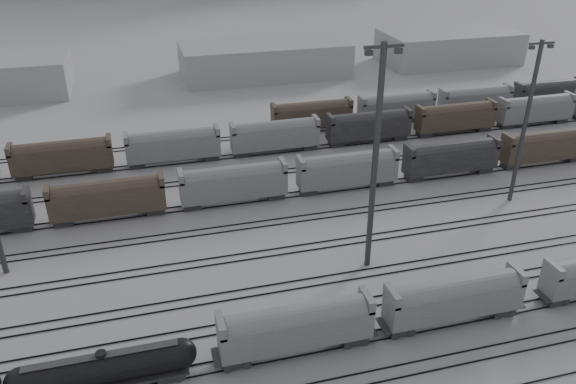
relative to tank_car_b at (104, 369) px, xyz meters
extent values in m
plane|color=#B5B4B9|center=(26.01, -1.00, -2.30)|extent=(900.00, 900.00, 0.00)
cube|color=black|center=(26.01, -5.72, -2.22)|extent=(220.00, 0.07, 0.16)
cube|color=black|center=(26.01, -4.28, -2.22)|extent=(220.00, 0.07, 0.16)
cube|color=black|center=(26.01, -0.72, -2.22)|extent=(220.00, 0.07, 0.16)
cube|color=black|center=(26.01, 0.72, -2.22)|extent=(220.00, 0.07, 0.16)
cube|color=black|center=(26.01, 4.28, -2.22)|extent=(220.00, 0.07, 0.16)
cube|color=black|center=(26.01, 5.72, -2.22)|extent=(220.00, 0.07, 0.16)
cube|color=black|center=(26.01, 9.28, -2.22)|extent=(220.00, 0.07, 0.16)
cube|color=black|center=(26.01, 10.72, -2.22)|extent=(220.00, 0.07, 0.16)
cube|color=black|center=(26.01, 16.28, -2.22)|extent=(220.00, 0.07, 0.16)
cube|color=black|center=(26.01, 17.72, -2.22)|extent=(220.00, 0.07, 0.16)
cube|color=black|center=(26.01, 23.28, -2.22)|extent=(220.00, 0.07, 0.16)
cube|color=black|center=(26.01, 24.72, -2.22)|extent=(220.00, 0.07, 0.16)
cube|color=black|center=(26.01, 30.28, -2.22)|extent=(220.00, 0.07, 0.16)
cube|color=black|center=(26.01, 31.72, -2.22)|extent=(220.00, 0.07, 0.16)
cube|color=black|center=(26.01, 38.28, -2.22)|extent=(220.00, 0.07, 0.16)
cube|color=black|center=(26.01, 39.72, -2.22)|extent=(220.00, 0.07, 0.16)
cube|color=black|center=(26.01, 46.28, -2.22)|extent=(220.00, 0.07, 0.16)
cube|color=black|center=(26.01, 47.72, -2.22)|extent=(220.00, 0.07, 0.16)
cube|color=black|center=(26.01, 54.28, -2.22)|extent=(220.00, 0.07, 0.16)
cube|color=black|center=(26.01, 55.72, -2.22)|extent=(220.00, 0.07, 0.16)
cube|color=black|center=(5.54, 0.00, -1.79)|extent=(2.40, 1.94, 0.65)
cube|color=black|center=(0.00, 0.00, -1.33)|extent=(14.31, 2.49, 0.23)
cylinder|color=black|center=(0.00, 0.00, 0.15)|extent=(13.39, 2.68, 2.68)
sphere|color=black|center=(-6.69, 0.00, 0.15)|extent=(2.68, 2.68, 2.68)
sphere|color=black|center=(6.69, 0.00, 0.15)|extent=(2.68, 2.68, 2.68)
cylinder|color=black|center=(0.00, 0.00, 1.63)|extent=(0.92, 0.92, 0.46)
cube|color=black|center=(0.00, 0.00, 1.53)|extent=(12.93, 0.83, 0.06)
cube|color=black|center=(11.49, 0.00, -1.76)|extent=(2.52, 2.03, 0.68)
cube|color=black|center=(23.11, 0.00, -1.76)|extent=(2.52, 2.03, 0.68)
cube|color=gray|center=(17.30, 0.00, 0.51)|extent=(14.52, 2.90, 3.10)
cylinder|color=gray|center=(17.30, 0.00, 1.67)|extent=(13.17, 2.81, 2.81)
cube|color=gray|center=(10.33, 0.00, 2.45)|extent=(0.68, 2.90, 1.36)
cube|color=gray|center=(24.27, 0.00, 2.45)|extent=(0.68, 2.90, 1.36)
cone|color=black|center=(17.30, 0.00, -1.38)|extent=(2.32, 2.32, 0.87)
cube|color=black|center=(28.01, 0.00, -1.77)|extent=(2.48, 2.00, 0.67)
cube|color=black|center=(39.44, 0.00, -1.77)|extent=(2.48, 2.00, 0.67)
cube|color=gray|center=(33.72, 0.00, 0.46)|extent=(14.28, 2.86, 3.05)
cylinder|color=gray|center=(33.72, 0.00, 1.61)|extent=(12.95, 2.76, 2.76)
cube|color=gray|center=(26.87, 0.00, 2.37)|extent=(0.67, 2.86, 1.33)
cube|color=gray|center=(40.58, 0.00, 2.37)|extent=(0.67, 2.86, 1.33)
cone|color=black|center=(33.72, 0.00, -1.39)|extent=(2.29, 2.29, 0.86)
cube|color=black|center=(46.08, 0.00, -1.80)|extent=(2.34, 1.89, 0.63)
cube|color=gray|center=(45.00, 0.00, 2.11)|extent=(0.63, 2.70, 1.26)
cylinder|color=#39393B|center=(29.41, 11.72, 10.79)|extent=(0.67, 0.67, 26.18)
cube|color=#39393B|center=(29.41, 11.72, 23.36)|extent=(4.19, 0.31, 0.31)
cube|color=#39393B|center=(27.83, 11.72, 22.84)|extent=(0.73, 0.52, 0.52)
cube|color=#39393B|center=(30.98, 11.72, 22.84)|extent=(0.73, 0.52, 0.52)
cylinder|color=#39393B|center=(55.40, 21.38, 9.12)|extent=(0.58, 0.58, 22.83)
cube|color=#39393B|center=(55.40, 21.38, 20.08)|extent=(3.65, 0.27, 0.27)
cube|color=#39393B|center=(54.03, 21.38, 19.62)|extent=(0.64, 0.46, 0.46)
cube|color=#39393B|center=(56.77, 21.38, 19.62)|extent=(0.64, 0.46, 0.46)
cube|color=brown|center=(0.01, 31.00, 0.50)|extent=(15.00, 3.00, 5.60)
cube|color=gray|center=(17.01, 31.00, 0.50)|extent=(15.00, 3.00, 5.60)
cube|color=gray|center=(34.01, 31.00, 0.50)|extent=(15.00, 3.00, 5.60)
cube|color=black|center=(51.01, 31.00, 0.50)|extent=(15.00, 3.00, 5.60)
cube|color=brown|center=(68.01, 31.00, 0.50)|extent=(15.00, 3.00, 5.60)
cube|color=brown|center=(-6.99, 47.00, 0.50)|extent=(15.00, 3.00, 5.60)
cube|color=gray|center=(10.01, 47.00, 0.50)|extent=(15.00, 3.00, 5.60)
cube|color=gray|center=(27.01, 47.00, 0.50)|extent=(15.00, 3.00, 5.60)
cube|color=black|center=(44.01, 47.00, 0.50)|extent=(15.00, 3.00, 5.60)
cube|color=brown|center=(61.01, 47.00, 0.50)|extent=(15.00, 3.00, 5.60)
cube|color=gray|center=(78.01, 47.00, 0.50)|extent=(15.00, 3.00, 5.60)
cube|color=brown|center=(36.01, 55.00, 0.50)|extent=(15.00, 3.00, 5.60)
cube|color=gray|center=(53.01, 55.00, 0.50)|extent=(15.00, 3.00, 5.60)
cube|color=gray|center=(70.01, 55.00, 0.50)|extent=(15.00, 3.00, 5.60)
cube|color=black|center=(87.01, 55.00, 0.50)|extent=(15.00, 3.00, 5.60)
cube|color=#9C9C9E|center=(36.01, 94.00, 1.70)|extent=(40.00, 18.00, 8.00)
cube|color=#9C9C9E|center=(86.01, 94.00, 1.70)|extent=(35.00, 18.00, 8.00)
camera|label=1|loc=(5.98, -38.88, 35.95)|focal=35.00mm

